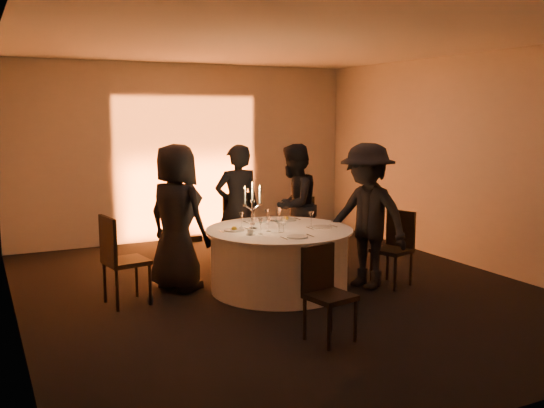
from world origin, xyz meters
name	(u,v)px	position (x,y,z in m)	size (l,w,h in m)	color
floor	(279,290)	(0.00, 0.00, 0.00)	(7.00, 7.00, 0.00)	black
ceiling	(280,41)	(0.00, 0.00, 3.00)	(7.00, 7.00, 0.00)	white
wall_back	(187,152)	(0.00, 3.50, 1.50)	(7.00, 7.00, 0.00)	beige
wall_front	(509,211)	(0.00, -3.50, 1.50)	(7.00, 7.00, 0.00)	beige
wall_left	(9,182)	(-3.00, 0.00, 1.50)	(7.00, 7.00, 0.00)	beige
wall_right	(467,161)	(3.00, 0.00, 1.50)	(7.00, 7.00, 0.00)	beige
uplighter_fixture	(194,238)	(0.00, 3.20, 0.05)	(0.25, 0.12, 0.10)	black
banquet_table	(279,259)	(0.00, 0.00, 0.38)	(1.80, 1.80, 0.77)	black
chair_left	(119,255)	(-1.90, 0.27, 0.59)	(0.52, 0.52, 1.04)	black
chair_back_left	(234,223)	(0.05, 1.54, 0.59)	(0.47, 0.47, 1.04)	black
chair_back_right	(301,225)	(0.99, 1.24, 0.53)	(0.57, 0.57, 0.94)	black
chair_right	(395,243)	(1.44, -0.43, 0.53)	(0.52, 0.52, 0.94)	black
chair_front	(325,287)	(-0.35, -1.65, 0.51)	(0.47, 0.47, 0.91)	black
guest_left	(177,217)	(-1.11, 0.60, 0.90)	(0.88, 0.58, 1.81)	black
guest_back_left	(237,208)	(-0.06, 1.15, 0.87)	(0.64, 0.42, 1.75)	black
guest_back_right	(294,206)	(0.72, 0.97, 0.87)	(0.85, 0.66, 1.75)	black
guest_right	(367,216)	(1.04, -0.36, 0.90)	(1.17, 0.67, 1.81)	black
plate_left	(234,229)	(-0.54, 0.14, 0.79)	(0.36, 0.24, 0.08)	white
plate_back_left	(258,221)	(-0.03, 0.57, 0.78)	(0.36, 0.24, 0.01)	white
plate_back_right	(286,219)	(0.35, 0.49, 0.79)	(0.35, 0.28, 0.08)	white
plate_right	(322,227)	(0.51, -0.16, 0.78)	(0.36, 0.25, 0.01)	white
plate_front	(297,237)	(-0.05, -0.55, 0.78)	(0.36, 0.24, 0.01)	white
coffee_cup	(250,232)	(-0.46, -0.17, 0.80)	(0.11, 0.11, 0.07)	white
candelabra	(252,213)	(-0.31, 0.10, 0.98)	(0.25, 0.12, 0.59)	white
wine_glass_a	(279,213)	(0.15, 0.29, 0.91)	(0.07, 0.07, 0.19)	white
wine_glass_b	(269,220)	(-0.19, -0.10, 0.91)	(0.07, 0.07, 0.19)	white
wine_glass_c	(241,217)	(-0.38, 0.27, 0.91)	(0.07, 0.07, 0.19)	white
wine_glass_d	(311,216)	(0.42, -0.05, 0.91)	(0.07, 0.07, 0.19)	white
wine_glass_e	(267,214)	(0.00, 0.34, 0.91)	(0.07, 0.07, 0.19)	white
wine_glass_f	(261,223)	(-0.35, -0.20, 0.91)	(0.07, 0.07, 0.19)	white
wine_glass_g	(253,221)	(-0.38, -0.04, 0.91)	(0.07, 0.07, 0.19)	white
wine_glass_h	(278,212)	(0.19, 0.41, 0.91)	(0.07, 0.07, 0.19)	white
tumbler_a	(281,229)	(-0.08, -0.20, 0.82)	(0.07, 0.07, 0.09)	white
tumbler_b	(283,221)	(0.16, 0.21, 0.82)	(0.07, 0.07, 0.09)	white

